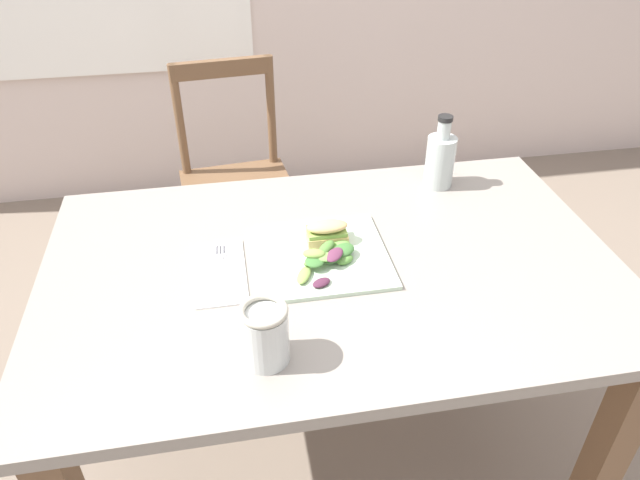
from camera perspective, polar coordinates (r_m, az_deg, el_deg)
ground_plane at (r=1.83m, az=1.74°, el=-21.92°), size 9.27×9.27×0.00m
dining_table at (r=1.40m, az=1.17°, el=-6.41°), size 1.28×0.82×0.74m
chair_wooden_far at (r=2.22m, az=-8.07°, el=5.44°), size 0.44×0.44×0.87m
plate_lunch at (r=1.33m, az=0.30°, el=-1.51°), size 0.29×0.29×0.01m
sandwich_half_front at (r=1.35m, az=0.68°, el=0.81°), size 0.10×0.06×0.06m
salad_mixed_greens at (r=1.29m, az=0.85°, el=-1.56°), size 0.16×0.18×0.04m
napkin_folded at (r=1.30m, az=-9.63°, el=-3.10°), size 0.11×0.23×0.00m
fork_on_napkin at (r=1.31m, az=-9.64°, el=-2.51°), size 0.03×0.19×0.00m
bottle_cold_brew at (r=1.61m, az=11.54°, el=7.38°), size 0.08×0.08×0.20m
mason_jar_iced_tea at (r=1.06m, az=-5.35°, el=-9.30°), size 0.09×0.09×0.12m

